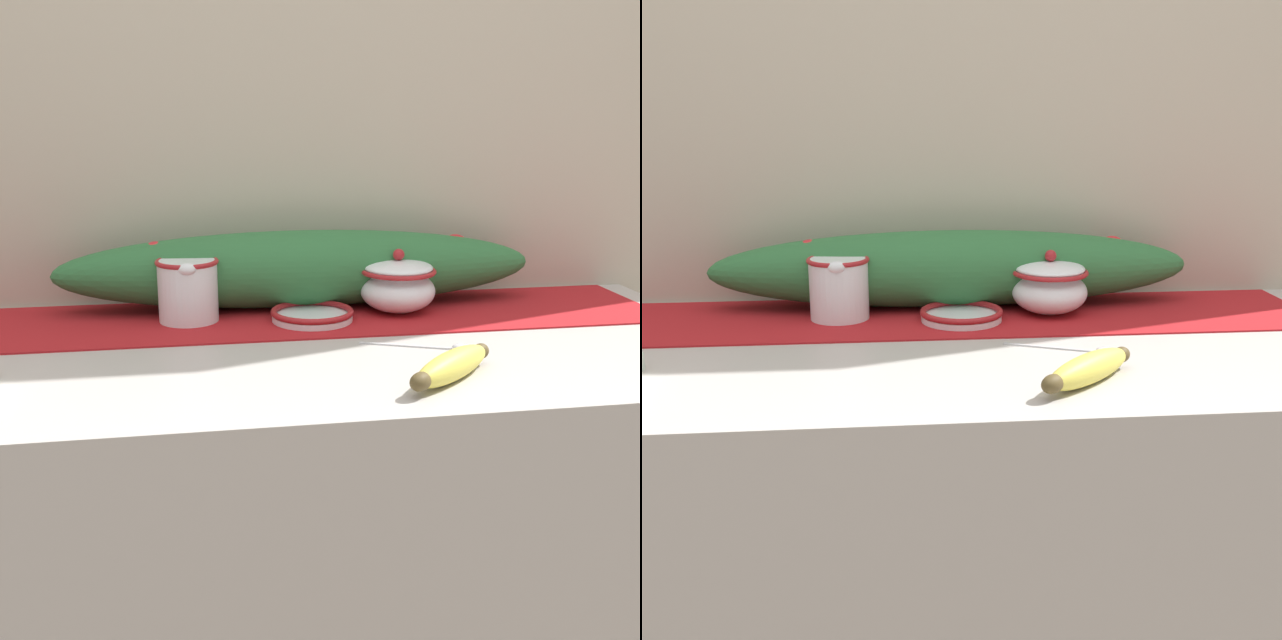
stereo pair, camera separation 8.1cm
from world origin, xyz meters
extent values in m
cube|color=#B7B2AD|center=(0.00, 0.00, 0.45)|extent=(1.33, 0.62, 0.89)
cube|color=#B7AD99|center=(0.00, 0.33, 1.20)|extent=(2.13, 0.04, 2.40)
cube|color=#A8191E|center=(0.00, 0.16, 0.89)|extent=(1.23, 0.28, 0.00)
cylinder|color=white|center=(-0.20, 0.16, 0.95)|extent=(0.10, 0.10, 0.10)
torus|color=#A31E23|center=(-0.20, 0.16, 1.00)|extent=(0.10, 0.10, 0.01)
torus|color=white|center=(-0.20, 0.22, 0.95)|extent=(0.05, 0.01, 0.05)
ellipsoid|color=white|center=(-0.20, 0.12, 0.99)|extent=(0.03, 0.02, 0.02)
ellipsoid|color=white|center=(0.16, 0.16, 0.93)|extent=(0.13, 0.13, 0.07)
torus|color=#A31E23|center=(0.16, 0.16, 0.97)|extent=(0.13, 0.13, 0.01)
ellipsoid|color=white|center=(0.16, 0.16, 0.97)|extent=(0.12, 0.12, 0.03)
sphere|color=#A31E23|center=(0.16, 0.16, 1.00)|extent=(0.02, 0.02, 0.02)
cylinder|color=white|center=(0.01, 0.13, 0.90)|extent=(0.14, 0.14, 0.01)
torus|color=#A31E23|center=(0.01, 0.13, 0.91)|extent=(0.14, 0.14, 0.01)
ellipsoid|color=#DBCC4C|center=(0.14, -0.19, 0.91)|extent=(0.16, 0.15, 0.04)
ellipsoid|color=brown|center=(0.09, -0.24, 0.91)|extent=(0.04, 0.04, 0.02)
ellipsoid|color=brown|center=(0.20, -0.14, 0.91)|extent=(0.04, 0.04, 0.02)
cube|color=silver|center=(0.12, -0.03, 0.89)|extent=(0.13, 0.06, 0.00)
ellipsoid|color=silver|center=(0.20, -0.07, 0.90)|extent=(0.04, 0.03, 0.01)
ellipsoid|color=#2D6B38|center=(0.00, 0.23, 0.96)|extent=(0.85, 0.15, 0.14)
sphere|color=red|center=(-0.25, 0.23, 0.99)|extent=(0.06, 0.06, 0.06)
sphere|color=red|center=(-0.08, 0.21, 0.98)|extent=(0.07, 0.07, 0.07)
sphere|color=red|center=(0.09, 0.25, 0.99)|extent=(0.06, 0.06, 0.06)
sphere|color=red|center=(0.29, 0.25, 0.99)|extent=(0.05, 0.05, 0.05)
camera|label=1|loc=(-0.20, -1.15, 1.25)|focal=45.00mm
camera|label=2|loc=(-0.12, -1.16, 1.25)|focal=45.00mm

